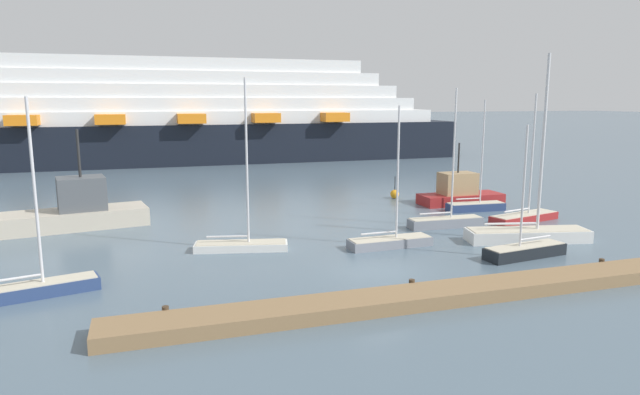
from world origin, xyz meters
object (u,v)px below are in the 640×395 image
object	(u,v)px
sailboat_7	(528,232)
fishing_boat_1	(78,211)
sailboat_4	(446,220)
fishing_boat_0	(459,193)
sailboat_3	(32,287)
channel_buoy_0	(395,194)
sailboat_1	(390,240)
sailboat_5	(525,250)
sailboat_2	(476,205)
sailboat_0	(524,215)
cruise_ship	(112,118)
sailboat_6	(241,243)

from	to	relation	value
sailboat_7	fishing_boat_1	xyz separation A→B (m)	(-24.21, 11.36, 0.54)
fishing_boat_1	sailboat_4	bearing A→B (deg)	-27.52
sailboat_7	fishing_boat_0	xyz separation A→B (m)	(2.44, 11.00, 0.36)
sailboat_3	channel_buoy_0	xyz separation A→B (m)	(23.49, 15.98, -0.05)
sailboat_1	fishing_boat_0	size ratio (longest dim) A/B	1.17
channel_buoy_0	sailboat_5	bearing A→B (deg)	-93.36
sailboat_2	channel_buoy_0	size ratio (longest dim) A/B	4.41
sailboat_0	sailboat_7	xyz separation A→B (m)	(-3.20, -4.41, 0.13)
sailboat_0	sailboat_3	world-z (taller)	sailboat_0
sailboat_3	sailboat_4	world-z (taller)	sailboat_4
sailboat_1	channel_buoy_0	distance (m)	14.91
sailboat_5	sailboat_7	size ratio (longest dim) A/B	0.65
sailboat_4	sailboat_5	size ratio (longest dim) A/B	1.28
sailboat_4	fishing_boat_0	size ratio (longest dim) A/B	1.33
sailboat_5	cruise_ship	world-z (taller)	cruise_ship
sailboat_3	sailboat_2	bearing A→B (deg)	5.62
sailboat_1	sailboat_2	size ratio (longest dim) A/B	0.96
sailboat_0	fishing_boat_0	size ratio (longest dim) A/B	1.28
sailboat_1	channel_buoy_0	xyz separation A→B (m)	(6.61, 13.37, -0.00)
channel_buoy_0	sailboat_0	bearing A→B (deg)	-66.71
sailboat_2	fishing_boat_1	size ratio (longest dim) A/B	0.90
sailboat_4	channel_buoy_0	distance (m)	10.25
sailboat_4	fishing_boat_0	bearing A→B (deg)	55.09
cruise_ship	sailboat_3	bearing A→B (deg)	-91.11
sailboat_5	sailboat_6	xyz separation A→B (m)	(-13.31, 5.66, 0.02)
sailboat_2	cruise_ship	distance (m)	47.16
sailboat_0	sailboat_1	distance (m)	11.45
fishing_boat_0	fishing_boat_1	xyz separation A→B (m)	(-26.65, 0.36, 0.18)
sailboat_2	sailboat_3	size ratio (longest dim) A/B	0.99
sailboat_1	sailboat_3	world-z (taller)	sailboat_3
sailboat_6	sailboat_7	distance (m)	15.82
channel_buoy_0	sailboat_7	bearing A→B (deg)	-85.32
sailboat_6	fishing_boat_1	xyz separation A→B (m)	(-8.69, 8.32, 0.64)
sailboat_5	sailboat_3	bearing A→B (deg)	-10.54
sailboat_0	sailboat_2	xyz separation A→B (m)	(-1.03, 3.97, 0.01)
sailboat_3	sailboat_4	bearing A→B (deg)	0.43
sailboat_2	sailboat_6	world-z (taller)	sailboat_6
sailboat_1	sailboat_5	bearing A→B (deg)	-36.59
sailboat_2	sailboat_6	distance (m)	18.48
sailboat_1	sailboat_2	distance (m)	12.26
sailboat_7	fishing_boat_1	distance (m)	26.75
sailboat_5	cruise_ship	xyz separation A→B (m)	(-21.36, 50.18, 5.15)
sailboat_2	channel_buoy_0	distance (m)	7.10
sailboat_4	fishing_boat_1	size ratio (longest dim) A/B	0.97
sailboat_6	fishing_boat_0	distance (m)	19.65
sailboat_7	fishing_boat_1	bearing A→B (deg)	167.99
sailboat_6	fishing_boat_0	world-z (taller)	sailboat_6
sailboat_1	sailboat_0	bearing A→B (deg)	14.12
sailboat_1	cruise_ship	xyz separation A→B (m)	(-15.76, 46.31, 5.17)
sailboat_4	fishing_boat_1	xyz separation A→B (m)	(-21.65, 6.89, 0.61)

